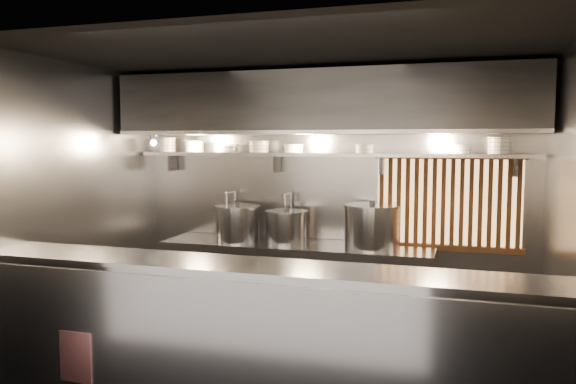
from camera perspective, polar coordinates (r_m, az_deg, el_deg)
The scene contains 26 objects.
floor at distance 5.35m, azimuth 0.42°, elevation -17.11°, with size 4.50×4.50×0.00m, color black.
ceiling at distance 5.01m, azimuth 0.44°, elevation 14.05°, with size 4.50×4.50×0.00m, color black.
wall_back at distance 6.43m, azimuth 4.28°, elevation -0.44°, with size 4.50×4.50×0.00m, color gray.
wall_left at distance 6.03m, azimuth -20.52°, elevation -1.13°, with size 3.00×3.00×0.00m, color gray.
wall_right at distance 4.85m, azimuth 26.84°, elevation -2.83°, with size 3.00×3.00×0.00m, color gray.
serving_counter at distance 4.29m, azimuth -3.39°, elevation -14.74°, with size 4.50×0.56×1.13m.
cooking_bench at distance 6.32m, azimuth 0.77°, elevation -9.29°, with size 3.00×0.70×0.90m, color #A0A0A5.
bowl_shelf at distance 6.22m, azimuth 3.94°, elevation 3.81°, with size 4.40×0.34×0.04m, color #A0A0A5.
exhaust_hood at distance 6.02m, azimuth 3.49°, elevation 8.95°, with size 4.40×0.81×0.65m.
wood_screen at distance 6.22m, azimuth 15.93°, elevation -1.00°, with size 1.56×0.09×1.04m.
faucet_left at distance 6.66m, azimuth -5.67°, elevation -1.06°, with size 0.04×0.30×0.50m.
faucet_right at distance 6.43m, azimuth 0.10°, elevation -1.26°, with size 0.04×0.30×0.50m.
heat_lamp at distance 6.50m, azimuth -13.63°, elevation 5.38°, with size 0.25×0.35×0.20m.
pendant_bulb at distance 6.13m, azimuth 2.78°, elevation 4.56°, with size 0.09×0.09×0.19m.
stock_pot_left at distance 6.36m, azimuth -5.13°, elevation -3.19°, with size 0.57×0.57×0.44m.
stock_pot_mid at distance 6.23m, azimuth -0.19°, elevation -3.55°, with size 0.53×0.53×0.40m.
stock_pot_right at distance 6.02m, azimuth 8.54°, elevation -3.44°, with size 0.70×0.70×0.50m.
red_placard at distance 4.79m, azimuth -20.76°, elevation -15.41°, with size 0.29×0.02×0.40m, color red.
bowl_stack_0 at distance 6.94m, azimuth -12.16°, elevation 4.71°, with size 0.21×0.21×0.17m.
bowl_stack_1 at distance 6.77m, azimuth -9.48°, elevation 4.59°, with size 0.23×0.23×0.13m.
bowl_stack_2 at distance 6.58m, azimuth -5.90°, elevation 4.45°, with size 0.22×0.22×0.09m.
bowl_stack_3 at distance 6.45m, azimuth -2.97°, elevation 4.62°, with size 0.23×0.23×0.13m.
bowl_stack_4 at distance 6.32m, azimuth 0.57°, elevation 4.45°, with size 0.23×0.23×0.09m.
bowl_stack_5 at distance 6.14m, azimuth 7.77°, elevation 4.38°, with size 0.21×0.21×0.09m.
bowl_stack_6 at distance 6.06m, azimuth 17.14°, elevation 4.19°, with size 0.20×0.20×0.09m.
bowl_stack_7 at distance 6.07m, azimuth 20.66°, elevation 4.44°, with size 0.24×0.24×0.17m.
Camera 1 is at (1.42, -4.74, 2.03)m, focal length 35.00 mm.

